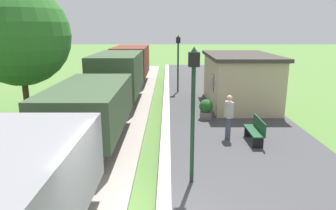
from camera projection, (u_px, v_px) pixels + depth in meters
name	position (u px, v px, depth m)	size (l,w,h in m)	color
freight_train	(109.00, 86.00, 15.41)	(2.50, 26.00, 2.72)	gray
station_hut	(238.00, 79.00, 16.87)	(3.50, 5.80, 2.78)	tan
bench_near_hut	(255.00, 130.00, 11.41)	(0.42, 1.50, 0.91)	#1E4C2D
person_waiting	(228.00, 115.00, 11.65)	(0.29, 0.41, 1.71)	#474C66
potted_planter	(205.00, 109.00, 14.38)	(0.64, 0.64, 0.92)	slate
lamp_post_near	(192.00, 92.00, 7.93)	(0.28, 0.28, 3.70)	#193823
lamp_post_far	(177.00, 53.00, 19.85)	(0.28, 0.28, 3.70)	#193823
tree_trackside_far	(18.00, 36.00, 14.05)	(4.60, 4.60, 6.35)	#4C3823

